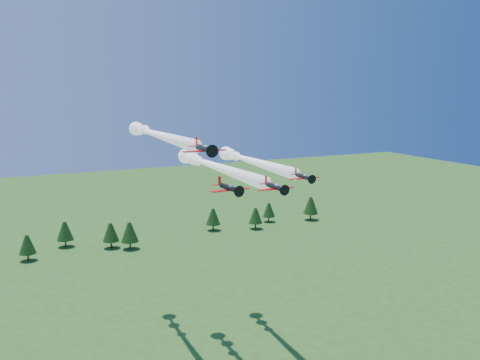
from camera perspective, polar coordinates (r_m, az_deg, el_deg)
name	(u,v)px	position (r m, az deg, el deg)	size (l,w,h in m)	color
plane_lead	(212,165)	(117.82, -3.03, 1.61)	(6.66, 51.62, 3.70)	black
plane_left	(156,134)	(126.85, -8.99, 4.87)	(8.21, 60.63, 3.70)	black
plane_right	(248,160)	(130.39, 0.90, 2.16)	(7.39, 47.90, 3.70)	black
plane_slot	(229,188)	(110.50, -1.19, -0.85)	(8.48, 9.22, 2.98)	black
treeline	(135,228)	(212.87, -11.19, -5.06)	(177.39, 19.91, 10.64)	#382314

